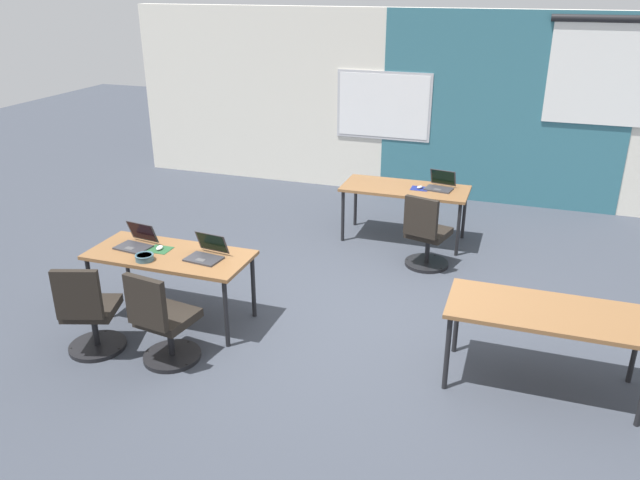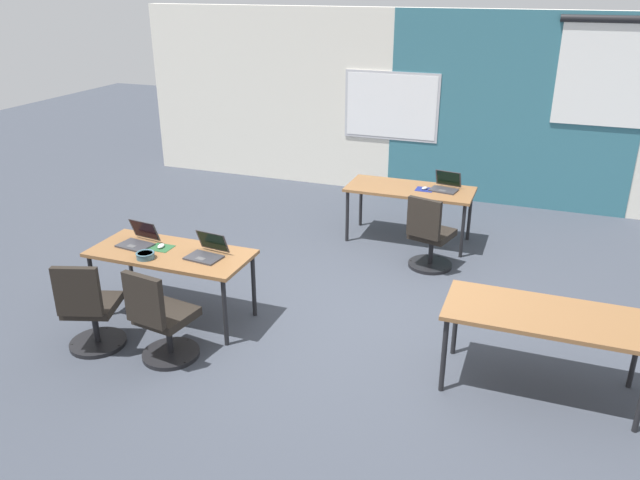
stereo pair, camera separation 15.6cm
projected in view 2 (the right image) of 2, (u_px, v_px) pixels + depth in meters
name	position (u px, v px, depth m)	size (l,w,h in m)	color
ground_plane	(358.00, 318.00, 6.35)	(24.00, 24.00, 0.00)	#383D47
back_wall_assembly	(445.00, 106.00, 9.42)	(10.00, 0.27, 2.80)	silver
desk_near_left	(171.00, 257.00, 6.14)	(1.60, 0.70, 0.72)	brown
desk_near_right	(546.00, 320.00, 5.02)	(1.60, 0.70, 0.72)	brown
desk_far_center	(410.00, 192.00, 8.00)	(1.60, 0.70, 0.72)	brown
laptop_near_left_end	(138.00, 240.00, 6.27)	(0.37, 0.35, 0.23)	#333338
mousepad_near_left_end	(161.00, 248.00, 6.21)	(0.22, 0.19, 0.00)	#23512D
mouse_near_left_end	(161.00, 246.00, 6.20)	(0.07, 0.11, 0.03)	silver
chair_near_left_end	(90.00, 313.00, 5.69)	(0.56, 0.61, 0.92)	black
laptop_near_left_inner	(207.00, 252.00, 6.00)	(0.36, 0.35, 0.22)	#333338
chair_near_left_inner	(162.00, 323.00, 5.53)	(0.52, 0.57, 0.92)	black
laptop_far_right	(445.00, 186.00, 7.90)	(0.38, 0.36, 0.23)	#333338
mousepad_far_right	(425.00, 189.00, 7.92)	(0.22, 0.19, 0.00)	navy
mouse_far_right	(425.00, 188.00, 7.91)	(0.09, 0.11, 0.03)	#B2B2B7
chair_far_right	(429.00, 239.00, 7.31)	(0.54, 0.59, 0.92)	black
snack_bowl	(145.00, 255.00, 5.96)	(0.18, 0.18, 0.06)	#3D6070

